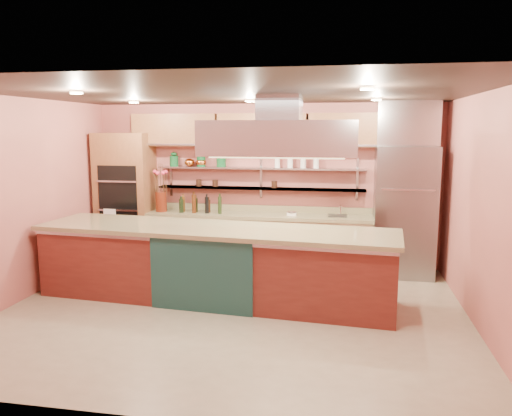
% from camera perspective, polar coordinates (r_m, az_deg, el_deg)
% --- Properties ---
extents(floor, '(6.00, 5.00, 0.02)m').
position_cam_1_polar(floor, '(6.68, -2.67, -11.83)').
color(floor, tan).
rests_on(floor, ground).
extents(ceiling, '(6.00, 5.00, 0.02)m').
position_cam_1_polar(ceiling, '(6.26, -2.86, 12.97)').
color(ceiling, black).
rests_on(ceiling, wall_back).
extents(wall_back, '(6.00, 0.04, 2.80)m').
position_cam_1_polar(wall_back, '(8.75, 0.93, 2.68)').
color(wall_back, '#B96157').
rests_on(wall_back, floor).
extents(wall_front, '(6.00, 0.04, 2.80)m').
position_cam_1_polar(wall_front, '(3.97, -10.95, -5.24)').
color(wall_front, '#B96157').
rests_on(wall_front, floor).
extents(wall_left, '(0.04, 5.00, 2.80)m').
position_cam_1_polar(wall_left, '(7.58, -25.45, 0.81)').
color(wall_left, '#B96157').
rests_on(wall_left, floor).
extents(wall_right, '(0.04, 5.00, 2.80)m').
position_cam_1_polar(wall_right, '(6.36, 24.59, -0.55)').
color(wall_right, '#B96157').
rests_on(wall_right, floor).
extents(oven_stack, '(0.95, 0.64, 2.30)m').
position_cam_1_polar(oven_stack, '(9.20, -14.64, 1.13)').
color(oven_stack, brown).
rests_on(oven_stack, floor).
extents(refrigerator, '(0.95, 0.72, 2.10)m').
position_cam_1_polar(refrigerator, '(8.38, 16.57, -0.40)').
color(refrigerator, gray).
rests_on(refrigerator, floor).
extents(back_counter, '(3.84, 0.64, 0.93)m').
position_cam_1_polar(back_counter, '(8.62, 0.26, -3.72)').
color(back_counter, tan).
rests_on(back_counter, floor).
extents(wall_shelf_lower, '(3.60, 0.26, 0.03)m').
position_cam_1_polar(wall_shelf_lower, '(8.64, 0.47, 2.26)').
color(wall_shelf_lower, '#A8AAAF').
rests_on(wall_shelf_lower, wall_back).
extents(wall_shelf_upper, '(3.60, 0.26, 0.03)m').
position_cam_1_polar(wall_shelf_upper, '(8.61, 0.47, 4.57)').
color(wall_shelf_upper, '#A8AAAF').
rests_on(wall_shelf_upper, wall_back).
extents(upper_cabinets, '(4.60, 0.36, 0.55)m').
position_cam_1_polar(upper_cabinets, '(8.52, 0.75, 8.90)').
color(upper_cabinets, brown).
rests_on(upper_cabinets, wall_back).
extents(range_hood, '(2.00, 1.00, 0.45)m').
position_cam_1_polar(range_hood, '(6.59, 2.71, 7.99)').
color(range_hood, '#A8AAAF').
rests_on(range_hood, ceiling).
extents(ceiling_downlights, '(4.00, 2.80, 0.02)m').
position_cam_1_polar(ceiling_downlights, '(6.45, -2.45, 12.59)').
color(ceiling_downlights, '#FFE5A5').
rests_on(ceiling_downlights, ceiling).
extents(island, '(4.99, 1.47, 1.03)m').
position_cam_1_polar(island, '(7.02, -4.74, -6.33)').
color(island, maroon).
rests_on(island, floor).
extents(flower_vase, '(0.21, 0.21, 0.35)m').
position_cam_1_polar(flower_vase, '(8.92, -10.79, 0.72)').
color(flower_vase, '#5A1C0D').
rests_on(flower_vase, back_counter).
extents(oil_bottle_cluster, '(0.84, 0.47, 0.26)m').
position_cam_1_polar(oil_bottle_cluster, '(8.69, -6.28, 0.32)').
color(oil_bottle_cluster, black).
rests_on(oil_bottle_cluster, back_counter).
extents(kitchen_scale, '(0.16, 0.13, 0.09)m').
position_cam_1_polar(kitchen_scale, '(8.40, 4.11, -0.55)').
color(kitchen_scale, white).
rests_on(kitchen_scale, back_counter).
extents(bar_faucet, '(0.03, 0.03, 0.20)m').
position_cam_1_polar(bar_faucet, '(8.44, 9.66, -0.24)').
color(bar_faucet, white).
rests_on(bar_faucet, back_counter).
extents(copper_kettle, '(0.21, 0.21, 0.14)m').
position_cam_1_polar(copper_kettle, '(8.90, -7.60, 5.20)').
color(copper_kettle, orange).
rests_on(copper_kettle, wall_shelf_upper).
extents(green_canister, '(0.17, 0.17, 0.20)m').
position_cam_1_polar(green_canister, '(8.74, -3.99, 5.37)').
color(green_canister, '#0F4921').
rests_on(green_canister, wall_shelf_upper).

